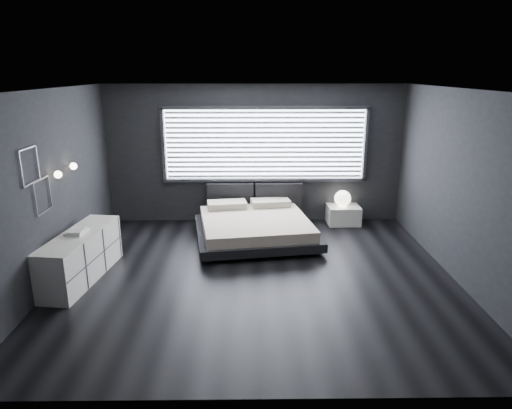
{
  "coord_description": "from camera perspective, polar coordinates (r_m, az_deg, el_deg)",
  "views": [
    {
      "loc": [
        -0.09,
        -6.44,
        3.05
      ],
      "look_at": [
        0.0,
        0.85,
        0.9
      ],
      "focal_mm": 32.0,
      "sensor_mm": 36.0,
      "label": 1
    }
  ],
  "objects": [
    {
      "name": "sconce_near",
      "position": [
        7.21,
        -23.53,
        3.46
      ],
      "size": [
        0.18,
        0.11,
        0.11
      ],
      "color": "silver",
      "rests_on": "ground"
    },
    {
      "name": "window",
      "position": [
        9.25,
        1.1,
        7.48
      ],
      "size": [
        4.14,
        0.09,
        1.52
      ],
      "color": "white",
      "rests_on": "ground"
    },
    {
      "name": "bed",
      "position": [
        8.5,
        -0.16,
        -2.74
      ],
      "size": [
        2.43,
        2.35,
        0.56
      ],
      "color": "black",
      "rests_on": "ground"
    },
    {
      "name": "wall_art_lower",
      "position": [
        6.98,
        -25.09,
        1.02
      ],
      "size": [
        0.01,
        0.48,
        0.48
      ],
      "color": "#47474C",
      "rests_on": "ground"
    },
    {
      "name": "wall_art_upper",
      "position": [
        6.66,
        -26.43,
        4.34
      ],
      "size": [
        0.01,
        0.48,
        0.48
      ],
      "color": "#47474C",
      "rests_on": "ground"
    },
    {
      "name": "book_stack",
      "position": [
        7.27,
        -21.51,
        -3.15
      ],
      "size": [
        0.28,
        0.35,
        0.07
      ],
      "color": "silver",
      "rests_on": "dresser"
    },
    {
      "name": "nightstand",
      "position": [
        9.58,
        10.84,
        -1.25
      ],
      "size": [
        0.66,
        0.55,
        0.38
      ],
      "primitive_type": "cube",
      "rotation": [
        0.0,
        0.0,
        0.02
      ],
      "color": "white",
      "rests_on": "ground"
    },
    {
      "name": "orb_lamp",
      "position": [
        9.44,
        10.78,
        0.75
      ],
      "size": [
        0.33,
        0.33,
        0.33
      ],
      "primitive_type": "sphere",
      "color": "white",
      "rests_on": "nightstand"
    },
    {
      "name": "headboard",
      "position": [
        9.41,
        -0.19,
        1.16
      ],
      "size": [
        1.96,
        0.16,
        0.52
      ],
      "color": "black",
      "rests_on": "ground"
    },
    {
      "name": "room",
      "position": [
        6.64,
        0.09,
        2.06
      ],
      "size": [
        6.04,
        6.0,
        2.8
      ],
      "color": "black",
      "rests_on": "ground"
    },
    {
      "name": "dresser",
      "position": [
        7.39,
        -21.01,
        -6.04
      ],
      "size": [
        0.73,
        1.86,
        0.72
      ],
      "color": "white",
      "rests_on": "ground"
    },
    {
      "name": "sconce_far",
      "position": [
        7.75,
        -21.88,
        4.47
      ],
      "size": [
        0.18,
        0.11,
        0.11
      ],
      "color": "silver",
      "rests_on": "ground"
    }
  ]
}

